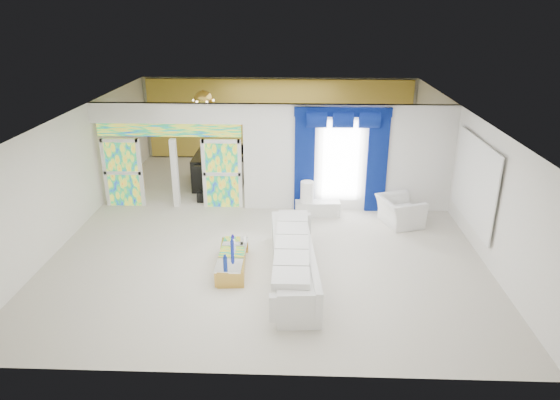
{
  "coord_description": "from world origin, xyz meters",
  "views": [
    {
      "loc": [
        0.72,
        -12.38,
        5.54
      ],
      "look_at": [
        0.3,
        -1.2,
        1.1
      ],
      "focal_mm": 32.11,
      "sensor_mm": 36.0,
      "label": 1
    }
  ],
  "objects_px": {
    "white_sofa": "(293,262)",
    "grand_piano": "(220,168)",
    "console_table": "(318,209)",
    "armchair": "(400,211)",
    "coffee_table": "(232,261)"
  },
  "relations": [
    {
      "from": "console_table",
      "to": "armchair",
      "type": "xyz_separation_m",
      "value": [
        2.16,
        -0.49,
        0.16
      ]
    },
    {
      "from": "white_sofa",
      "to": "armchair",
      "type": "distance_m",
      "value": 4.02
    },
    {
      "from": "coffee_table",
      "to": "console_table",
      "type": "bearing_deg",
      "value": 57.16
    },
    {
      "from": "coffee_table",
      "to": "armchair",
      "type": "relative_size",
      "value": 1.48
    },
    {
      "from": "coffee_table",
      "to": "grand_piano",
      "type": "height_order",
      "value": "grand_piano"
    },
    {
      "from": "console_table",
      "to": "armchair",
      "type": "bearing_deg",
      "value": -12.89
    },
    {
      "from": "grand_piano",
      "to": "coffee_table",
      "type": "bearing_deg",
      "value": -79.71
    },
    {
      "from": "coffee_table",
      "to": "console_table",
      "type": "xyz_separation_m",
      "value": [
        1.99,
        3.08,
        0.02
      ]
    },
    {
      "from": "white_sofa",
      "to": "console_table",
      "type": "height_order",
      "value": "white_sofa"
    },
    {
      "from": "white_sofa",
      "to": "grand_piano",
      "type": "distance_m",
      "value": 6.43
    },
    {
      "from": "console_table",
      "to": "grand_piano",
      "type": "height_order",
      "value": "grand_piano"
    },
    {
      "from": "console_table",
      "to": "grand_piano",
      "type": "xyz_separation_m",
      "value": [
        -3.09,
        2.56,
        0.3
      ]
    },
    {
      "from": "white_sofa",
      "to": "console_table",
      "type": "relative_size",
      "value": 3.13
    },
    {
      "from": "coffee_table",
      "to": "grand_piano",
      "type": "xyz_separation_m",
      "value": [
        -1.1,
        5.64,
        0.32
      ]
    },
    {
      "from": "console_table",
      "to": "armchair",
      "type": "relative_size",
      "value": 1.08
    }
  ]
}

